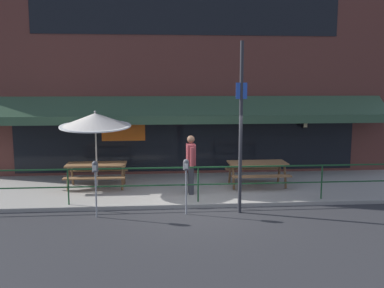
{
  "coord_description": "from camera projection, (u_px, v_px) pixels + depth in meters",
  "views": [
    {
      "loc": [
        -1.11,
        -10.94,
        3.31
      ],
      "look_at": [
        -0.06,
        1.6,
        1.5
      ],
      "focal_mm": 40.0,
      "sensor_mm": 36.0,
      "label": 1
    }
  ],
  "objects": [
    {
      "name": "parking_meter_far",
      "position": [
        186.0,
        170.0,
        10.68
      ],
      "size": [
        0.15,
        0.16,
        1.42
      ],
      "color": "gray",
      "rests_on": "ground"
    },
    {
      "name": "street_sign_pole",
      "position": [
        241.0,
        127.0,
        10.68
      ],
      "size": [
        0.28,
        0.09,
        4.32
      ],
      "color": "#2D2D33",
      "rests_on": "ground"
    },
    {
      "name": "pedestrian_walking",
      "position": [
        191.0,
        161.0,
        12.34
      ],
      "size": [
        0.26,
        0.62,
        1.71
      ],
      "color": "#333338",
      "rests_on": "patio_deck"
    },
    {
      "name": "picnic_table_centre",
      "position": [
        257.0,
        167.0,
        13.3
      ],
      "size": [
        1.8,
        1.42,
        0.76
      ],
      "color": "brown",
      "rests_on": "patio_deck"
    },
    {
      "name": "parking_meter_near",
      "position": [
        95.0,
        172.0,
        10.45
      ],
      "size": [
        0.15,
        0.16,
        1.42
      ],
      "color": "gray",
      "rests_on": "ground"
    },
    {
      "name": "patio_railing",
      "position": [
        198.0,
        176.0,
        11.54
      ],
      "size": [
        13.84,
        0.04,
        0.97
      ],
      "color": "#194723",
      "rests_on": "patio_deck"
    },
    {
      "name": "restaurant_building",
      "position": [
        187.0,
        63.0,
        14.96
      ],
      "size": [
        15.0,
        1.6,
        8.01
      ],
      "color": "brown",
      "rests_on": "ground"
    },
    {
      "name": "picnic_table_left",
      "position": [
        97.0,
        169.0,
        13.06
      ],
      "size": [
        1.8,
        1.42,
        0.76
      ],
      "color": "brown",
      "rests_on": "patio_deck"
    },
    {
      "name": "patio_deck",
      "position": [
        193.0,
        188.0,
        13.32
      ],
      "size": [
        15.0,
        4.0,
        0.1
      ],
      "primitive_type": "cube",
      "color": "#9E998E",
      "rests_on": "ground"
    },
    {
      "name": "patio_umbrella_left",
      "position": [
        95.0,
        120.0,
        12.9
      ],
      "size": [
        2.14,
        2.14,
        2.38
      ],
      "color": "#B7B2A8",
      "rests_on": "patio_deck"
    },
    {
      "name": "ground_plane",
      "position": [
        199.0,
        208.0,
        11.36
      ],
      "size": [
        120.0,
        120.0,
        0.0
      ],
      "primitive_type": "plane",
      "color": "#2D2D30"
    }
  ]
}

